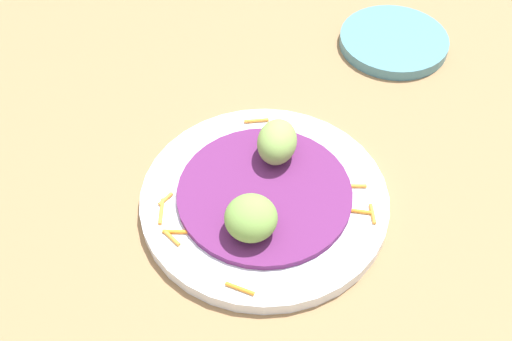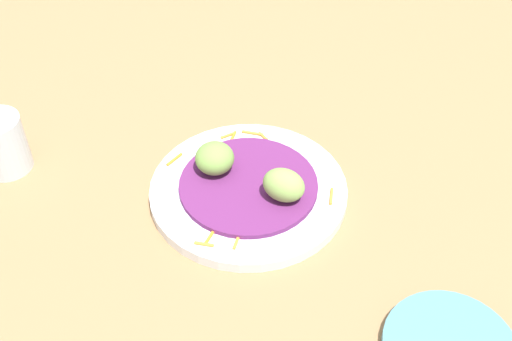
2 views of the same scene
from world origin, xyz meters
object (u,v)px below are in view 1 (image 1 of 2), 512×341
object	(u,v)px
guac_scoop_center	(251,218)
side_plate_small	(394,41)
guac_scoop_left	(277,142)
main_plate	(264,200)

from	to	relation	value
guac_scoop_center	side_plate_small	size ratio (longest dim) A/B	0.36
guac_scoop_left	side_plate_small	distance (cm)	27.53
guac_scoop_left	main_plate	bearing A→B (deg)	-127.02
guac_scoop_left	guac_scoop_center	world-z (taller)	guac_scoop_left
main_plate	guac_scoop_center	xyz separation A→B (cm)	(-3.12, -4.13, 3.55)
guac_scoop_left	guac_scoop_center	bearing A→B (deg)	-127.02
main_plate	side_plate_small	bearing A→B (deg)	35.35
main_plate	side_plate_small	world-z (taller)	same
side_plate_small	guac_scoop_center	bearing A→B (deg)	-142.23
side_plate_small	guac_scoop_left	bearing A→B (deg)	-147.95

